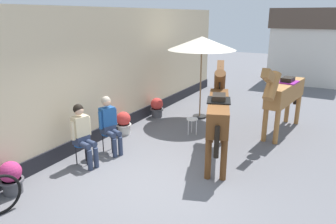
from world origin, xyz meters
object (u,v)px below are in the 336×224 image
flower_planter_farthest (157,107)px  flower_planter_nearest (11,177)px  cafe_parasol (202,44)px  spare_stool_white (192,121)px  seated_visitor_far (109,122)px  saddled_horse_near (218,109)px  seated_visitor_near (82,132)px  saddled_horse_far (284,93)px  flower_planter_inner_far (124,122)px

flower_planter_farthest → flower_planter_nearest: bearing=-90.0°
cafe_parasol → spare_stool_white: cafe_parasol is taller
seated_visitor_far → flower_planter_farthest: 2.98m
saddled_horse_near → spare_stool_white: size_ratio=6.24×
seated_visitor_near → cafe_parasol: bearing=78.3°
seated_visitor_near → saddled_horse_far: bearing=50.2°
flower_planter_inner_far → cafe_parasol: size_ratio=0.25×
flower_planter_inner_far → saddled_horse_far: bearing=29.7°
flower_planter_inner_far → saddled_horse_near: bearing=-2.7°
cafe_parasol → spare_stool_white: bearing=-74.4°
flower_planter_nearest → saddled_horse_far: bearing=56.3°
spare_stool_white → seated_visitor_near: bearing=-114.7°
seated_visitor_near → saddled_horse_far: (3.46, 4.15, 0.38)m
flower_planter_inner_far → flower_planter_farthest: size_ratio=1.00×
flower_planter_nearest → spare_stool_white: size_ratio=1.39×
cafe_parasol → flower_planter_nearest: bearing=-101.9°
saddled_horse_far → flower_planter_nearest: (-3.80, -5.70, -0.82)m
saddled_horse_near → flower_planter_inner_far: saddled_horse_near is taller
seated_visitor_far → flower_planter_inner_far: size_ratio=2.17×
cafe_parasol → flower_planter_inner_far: bearing=-118.2°
cafe_parasol → saddled_horse_far: bearing=-4.4°
flower_planter_farthest → spare_stool_white: size_ratio=1.39×
saddled_horse_near → flower_planter_nearest: 4.44m
seated_visitor_near → flower_planter_inner_far: (-0.38, 1.96, -0.44)m
seated_visitor_far → saddled_horse_far: bearing=44.8°
flower_planter_nearest → saddled_horse_near: bearing=50.7°
saddled_horse_far → cafe_parasol: 2.83m
saddled_horse_far → spare_stool_white: 2.61m
seated_visitor_far → saddled_horse_near: 2.59m
seated_visitor_far → flower_planter_farthest: (-0.43, 2.92, -0.44)m
flower_planter_nearest → flower_planter_inner_far: size_ratio=1.00×
saddled_horse_near → cafe_parasol: size_ratio=1.11×
spare_stool_white → flower_planter_farthest: bearing=152.7°
seated_visitor_near → spare_stool_white: 3.17m
flower_planter_nearest → cafe_parasol: size_ratio=0.25×
spare_stool_white → saddled_horse_near: bearing=-43.0°
saddled_horse_near → flower_planter_farthest: size_ratio=4.49×
seated_visitor_near → flower_planter_inner_far: 2.05m
seated_visitor_far → flower_planter_inner_far: (-0.46, 1.16, -0.44)m
flower_planter_farthest → cafe_parasol: cafe_parasol is taller
saddled_horse_near → flower_planter_farthest: saddled_horse_near is taller
seated_visitor_far → spare_stool_white: size_ratio=3.02×
saddled_horse_far → flower_planter_inner_far: bearing=-150.3°
seated_visitor_near → flower_planter_farthest: 3.76m
seated_visitor_far → cafe_parasol: 3.97m
seated_visitor_far → flower_planter_nearest: size_ratio=2.17×
seated_visitor_far → flower_planter_nearest: seated_visitor_far is taller
flower_planter_nearest → flower_planter_inner_far: bearing=90.6°
seated_visitor_far → saddled_horse_far: saddled_horse_far is taller
seated_visitor_near → spare_stool_white: bearing=65.3°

